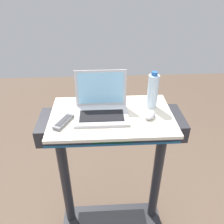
{
  "coord_description": "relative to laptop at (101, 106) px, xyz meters",
  "views": [
    {
      "loc": [
        -0.06,
        -0.48,
        1.93
      ],
      "look_at": [
        0.0,
        0.65,
        1.21
      ],
      "focal_mm": 36.96,
      "sensor_mm": 36.0,
      "label": 1
    }
  ],
  "objects": [
    {
      "name": "laptop",
      "position": [
        0.0,
        0.0,
        0.0
      ],
      "size": [
        0.32,
        0.25,
        0.25
      ],
      "rotation": [
        0.0,
        0.0,
        -0.04
      ],
      "color": "#B7B7BC",
      "rests_on": "desk_board"
    },
    {
      "name": "computer_mouse",
      "position": [
        0.29,
        -0.06,
        -0.03
      ],
      "size": [
        0.09,
        0.12,
        0.03
      ],
      "primitive_type": "ellipsoid",
      "rotation": [
        0.0,
        0.0,
        -0.4
      ],
      "color": "#B2B2B7",
      "rests_on": "desk_board"
    },
    {
      "name": "water_bottle",
      "position": [
        0.32,
        0.06,
        0.06
      ],
      "size": [
        0.07,
        0.07,
        0.24
      ],
      "color": "silver",
      "rests_on": "desk_board"
    },
    {
      "name": "desk_board",
      "position": [
        0.06,
        -0.02,
        -0.06
      ],
      "size": [
        0.75,
        0.47,
        0.02
      ],
      "primitive_type": "cube",
      "color": "beige",
      "rests_on": "treadmill_base"
    },
    {
      "name": "tv_remote",
      "position": [
        -0.22,
        -0.1,
        -0.04
      ],
      "size": [
        0.11,
        0.16,
        0.02
      ],
      "color": "slate",
      "rests_on": "desk_board"
    }
  ]
}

